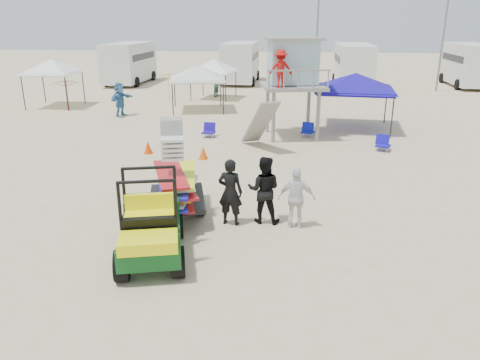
# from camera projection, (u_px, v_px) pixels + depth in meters

# --- Properties ---
(ground) EXTENTS (140.00, 140.00, 0.00)m
(ground) POSITION_uv_depth(u_px,v_px,m) (197.00, 289.00, 9.36)
(ground) COLOR beige
(ground) RESTS_ON ground
(utility_cart) EXTENTS (1.91, 2.84, 1.97)m
(utility_cart) POSITION_uv_depth(u_px,v_px,m) (149.00, 220.00, 10.30)
(utility_cart) COLOR #0B4817
(utility_cart) RESTS_ON ground
(surf_trailer) EXTENTS (1.94, 2.82, 2.44)m
(surf_trailer) POSITION_uv_depth(u_px,v_px,m) (176.00, 182.00, 12.46)
(surf_trailer) COLOR black
(surf_trailer) RESTS_ON ground
(man_left) EXTENTS (0.70, 0.51, 1.78)m
(man_left) POSITION_uv_depth(u_px,v_px,m) (230.00, 192.00, 12.04)
(man_left) COLOR black
(man_left) RESTS_ON ground
(man_mid) EXTENTS (0.91, 0.72, 1.80)m
(man_mid) POSITION_uv_depth(u_px,v_px,m) (264.00, 190.00, 12.17)
(man_mid) COLOR black
(man_mid) RESTS_ON ground
(man_right) EXTENTS (0.95, 0.42, 1.60)m
(man_right) POSITION_uv_depth(u_px,v_px,m) (296.00, 198.00, 11.87)
(man_right) COLOR white
(man_right) RESTS_ON ground
(lifeguard_tower) EXTENTS (3.13, 3.13, 4.25)m
(lifeguard_tower) POSITION_uv_depth(u_px,v_px,m) (292.00, 66.00, 20.48)
(lifeguard_tower) COLOR gray
(lifeguard_tower) RESTS_ON ground
(canopy_blue) EXTENTS (3.77, 3.77, 3.08)m
(canopy_blue) POSITION_uv_depth(u_px,v_px,m) (356.00, 76.00, 22.22)
(canopy_blue) COLOR black
(canopy_blue) RESTS_ON ground
(canopy_white_a) EXTENTS (3.53, 3.53, 3.00)m
(canopy_white_a) POSITION_uv_depth(u_px,v_px,m) (197.00, 68.00, 26.72)
(canopy_white_a) COLOR black
(canopy_white_a) RESTS_ON ground
(canopy_white_b) EXTENTS (2.90, 2.90, 3.24)m
(canopy_white_b) POSITION_uv_depth(u_px,v_px,m) (51.00, 62.00, 27.81)
(canopy_white_b) COLOR black
(canopy_white_b) RESTS_ON ground
(canopy_white_c) EXTENTS (2.89, 2.89, 2.98)m
(canopy_white_c) POSITION_uv_depth(u_px,v_px,m) (213.00, 62.00, 30.74)
(canopy_white_c) COLOR black
(canopy_white_c) RESTS_ON ground
(umbrella_a) EXTENTS (2.37, 2.40, 1.82)m
(umbrella_a) POSITION_uv_depth(u_px,v_px,m) (67.00, 95.00, 27.07)
(umbrella_a) COLOR #AB2712
(umbrella_a) RESTS_ON ground
(umbrella_b) EXTENTS (2.79, 2.80, 1.82)m
(umbrella_b) POSITION_uv_depth(u_px,v_px,m) (169.00, 87.00, 30.38)
(umbrella_b) COLOR gold
(umbrella_b) RESTS_ON ground
(cone_near) EXTENTS (0.34, 0.34, 0.50)m
(cone_near) POSITION_uv_depth(u_px,v_px,m) (148.00, 147.00, 18.67)
(cone_near) COLOR #D83B06
(cone_near) RESTS_ON ground
(cone_far) EXTENTS (0.34, 0.34, 0.50)m
(cone_far) POSITION_uv_depth(u_px,v_px,m) (203.00, 153.00, 17.94)
(cone_far) COLOR #E25507
(cone_far) RESTS_ON ground
(beach_chair_a) EXTENTS (0.60, 0.64, 0.64)m
(beach_chair_a) POSITION_uv_depth(u_px,v_px,m) (209.00, 130.00, 21.29)
(beach_chair_a) COLOR #1D0D93
(beach_chair_a) RESTS_ON ground
(beach_chair_b) EXTENTS (0.67, 0.73, 0.64)m
(beach_chair_b) POSITION_uv_depth(u_px,v_px,m) (308.00, 130.00, 21.34)
(beach_chair_b) COLOR #101BB0
(beach_chair_b) RESTS_ON ground
(beach_chair_c) EXTENTS (0.69, 0.75, 0.64)m
(beach_chair_c) POSITION_uv_depth(u_px,v_px,m) (383.00, 143.00, 19.09)
(beach_chair_c) COLOR #130FA5
(beach_chair_c) RESTS_ON ground
(rv_far_left) EXTENTS (2.64, 6.80, 3.25)m
(rv_far_left) POSITION_uv_depth(u_px,v_px,m) (129.00, 61.00, 38.29)
(rv_far_left) COLOR silver
(rv_far_left) RESTS_ON ground
(rv_mid_left) EXTENTS (2.65, 6.50, 3.25)m
(rv_mid_left) POSITION_uv_depth(u_px,v_px,m) (240.00, 61.00, 38.65)
(rv_mid_left) COLOR silver
(rv_mid_left) RESTS_ON ground
(rv_mid_right) EXTENTS (2.64, 7.00, 3.25)m
(rv_mid_right) POSITION_uv_depth(u_px,v_px,m) (353.00, 64.00, 36.20)
(rv_mid_right) COLOR silver
(rv_mid_right) RESTS_ON ground
(rv_far_right) EXTENTS (2.64, 6.60, 3.25)m
(rv_far_right) POSITION_uv_depth(u_px,v_px,m) (469.00, 63.00, 36.55)
(rv_far_right) COLOR silver
(rv_far_right) RESTS_ON ground
(light_pole_left) EXTENTS (0.14, 0.14, 8.00)m
(light_pole_left) POSITION_uv_depth(u_px,v_px,m) (317.00, 35.00, 33.02)
(light_pole_left) COLOR slate
(light_pole_left) RESTS_ON ground
(light_pole_right) EXTENTS (0.14, 0.14, 8.00)m
(light_pole_right) POSITION_uv_depth(u_px,v_px,m) (444.00, 35.00, 33.37)
(light_pole_right) COLOR slate
(light_pole_right) RESTS_ON ground
(distant_beachgoers) EXTENTS (5.14, 8.78, 1.85)m
(distant_beachgoers) POSITION_uv_depth(u_px,v_px,m) (155.00, 94.00, 27.58)
(distant_beachgoers) COLOR #467557
(distant_beachgoers) RESTS_ON ground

